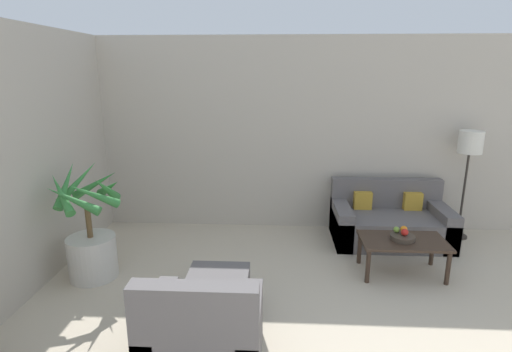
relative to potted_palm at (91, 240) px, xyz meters
name	(u,v)px	position (x,y,z in m)	size (l,w,h in m)	color
wall_back	(350,136)	(3.04, 1.67, 0.91)	(8.60, 0.06, 2.70)	#BCB2A3
potted_palm	(91,240)	(0.00, 0.00, 0.00)	(0.80, 0.81, 1.30)	beige
sofa_loveseat	(389,222)	(3.55, 1.17, -0.18)	(1.50, 0.85, 0.79)	#605B5B
floor_lamp	(470,149)	(4.55, 1.34, 0.80)	(0.31, 0.31, 1.48)	#2D2823
coffee_table	(403,244)	(3.45, 0.26, -0.09)	(0.94, 0.54, 0.41)	#38281E
fruit_bowl	(402,237)	(3.44, 0.26, -0.01)	(0.27, 0.27, 0.05)	#42382D
apple_red	(405,232)	(3.45, 0.26, 0.06)	(0.08, 0.08, 0.08)	red
apple_green	(396,230)	(3.39, 0.34, 0.05)	(0.07, 0.07, 0.07)	olive
orange_fruit	(404,229)	(3.47, 0.34, 0.06)	(0.08, 0.08, 0.08)	orange
armchair	(203,334)	(1.48, -1.32, -0.16)	(0.88, 0.77, 0.86)	#605B5B
ottoman	(218,290)	(1.48, -0.52, -0.26)	(0.58, 0.51, 0.37)	#605B5B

